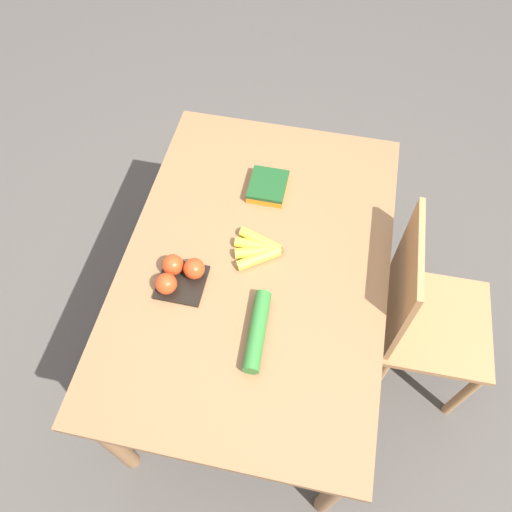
{
  "coord_description": "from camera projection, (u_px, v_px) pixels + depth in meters",
  "views": [
    {
      "loc": [
        0.88,
        0.18,
        2.19
      ],
      "look_at": [
        0.0,
        0.0,
        0.77
      ],
      "focal_mm": 35.0,
      "sensor_mm": 36.0,
      "label": 1
    }
  ],
  "objects": [
    {
      "name": "carrot_bag",
      "position": [
        268.0,
        186.0,
        1.85
      ],
      "size": [
        0.15,
        0.14,
        0.04
      ],
      "color": "orange",
      "rests_on": "dining_table"
    },
    {
      "name": "chair",
      "position": [
        422.0,
        315.0,
        1.88
      ],
      "size": [
        0.43,
        0.41,
        0.92
      ],
      "rotation": [
        0.0,
        0.0,
        3.16
      ],
      "color": "#A87547",
      "rests_on": "ground_plane"
    },
    {
      "name": "ground_plane",
      "position": [
        256.0,
        344.0,
        2.33
      ],
      "size": [
        12.0,
        12.0,
        0.0
      ],
      "primitive_type": "plane",
      "color": "#4C4742"
    },
    {
      "name": "dining_table",
      "position": [
        256.0,
        275.0,
        1.79
      ],
      "size": [
        1.33,
        0.9,
        0.74
      ],
      "color": "olive",
      "rests_on": "ground_plane"
    },
    {
      "name": "cucumber_near",
      "position": [
        257.0,
        331.0,
        1.54
      ],
      "size": [
        0.27,
        0.07,
        0.05
      ],
      "color": "#2D702D",
      "rests_on": "dining_table"
    },
    {
      "name": "tomato_pack",
      "position": [
        178.0,
        274.0,
        1.63
      ],
      "size": [
        0.16,
        0.16,
        0.08
      ],
      "color": "black",
      "rests_on": "dining_table"
    },
    {
      "name": "banana_bunch",
      "position": [
        259.0,
        249.0,
        1.71
      ],
      "size": [
        0.17,
        0.17,
        0.04
      ],
      "color": "brown",
      "rests_on": "dining_table"
    }
  ]
}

